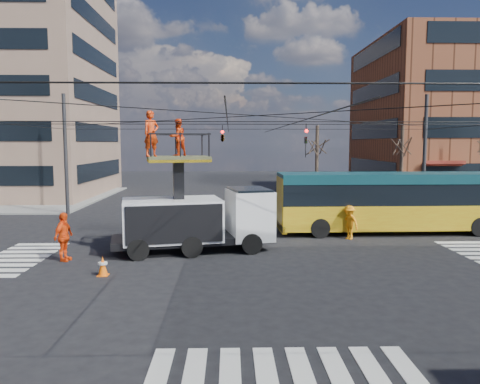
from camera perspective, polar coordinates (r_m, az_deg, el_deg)
The scene contains 11 objects.
ground at distance 19.89m, azimuth 2.04°, elevation -7.93°, with size 120.00×120.00×0.00m, color black.
crosswalks at distance 19.89m, azimuth 2.04°, elevation -7.90°, with size 22.40×22.40×0.02m, color silver, non-canonical shape.
building_ne at distance 49.08m, azimuth 27.11°, elevation 7.94°, with size 20.06×16.06×14.00m.
overhead_network at distance 19.71m, azimuth 1.81°, elevation 4.55°, with size 24.24×24.24×8.00m.
tree_a at distance 33.34m, azimuth 9.38°, elevation 5.64°, with size 2.00×2.00×6.00m.
tree_b at distance 34.94m, azimuth 19.14°, elevation 5.41°, with size 2.00×2.00×6.00m.
utility_truck at distance 20.76m, azimuth -5.28°, elevation -1.74°, with size 7.33×3.81×6.12m.
city_bus at distance 26.27m, azimuth 18.73°, elevation -1.01°, with size 12.83×2.92×3.20m.
traffic_cone at distance 17.82m, azimuth -16.39°, elevation -8.64°, with size 0.36×0.36×0.71m, color #FF630A.
worker_ground at distance 20.35m, azimuth -20.71°, elevation -5.13°, with size 1.17×0.49×1.99m, color #FD490F.
flagger at distance 23.95m, azimuth 13.17°, elevation -3.63°, with size 1.09×0.63×1.69m, color orange.
Camera 1 is at (-1.12, -19.27, 4.79)m, focal length 35.00 mm.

